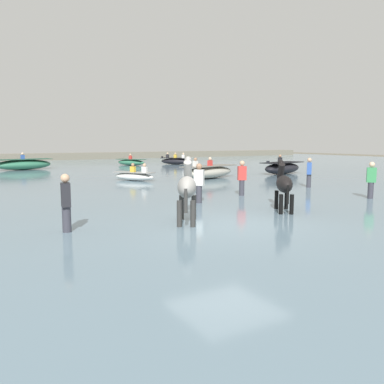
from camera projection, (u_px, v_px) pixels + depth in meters
name	position (u px, v px, depth m)	size (l,w,h in m)	color
ground_plane	(226.00, 236.00, 9.99)	(120.00, 120.00, 0.00)	#666051
water_surface	(102.00, 189.00, 18.53)	(90.00, 90.00, 0.28)	slate
horse_lead_grey	(187.00, 189.00, 10.15)	(1.23, 1.69, 1.96)	gray
horse_trailing_black	(284.00, 185.00, 11.81)	(1.17, 1.53, 1.80)	black
boat_mid_channel	(23.00, 164.00, 29.48)	(4.25, 2.11, 1.27)	#337556
boat_far_offshore	(282.00, 168.00, 25.69)	(3.69, 2.17, 1.24)	black
boat_mid_outer	(134.00, 176.00, 21.25)	(1.95, 2.45, 0.94)	silver
boat_far_inshore	(131.00, 162.00, 35.06)	(2.15, 3.00, 1.02)	#337556
boat_distant_west	(176.00, 161.00, 36.64)	(2.65, 2.75, 1.08)	black
boat_near_starboard	(209.00, 172.00, 22.55)	(4.07, 2.40, 1.21)	#B2AD9E
person_wading_mid	(242.00, 180.00, 15.33)	(0.38, 0.32, 1.63)	#383842
person_wading_close	(309.00, 175.00, 18.05)	(0.37, 0.37, 1.63)	#383842
person_onlooker_left	(371.00, 183.00, 14.49)	(0.36, 0.37, 1.63)	#383842
person_spectator_far	(199.00, 186.00, 13.44)	(0.36, 0.37, 1.63)	#383842
person_onlooker_right	(66.00, 207.00, 9.09)	(0.25, 0.35, 1.63)	#383842
far_shoreline	(19.00, 159.00, 43.63)	(80.00, 2.40, 1.05)	#706B5B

